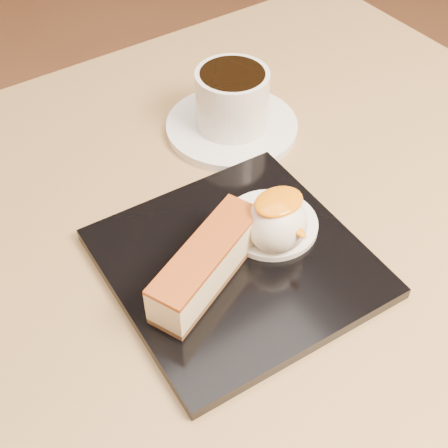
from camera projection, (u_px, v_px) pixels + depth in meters
table at (275, 335)px, 0.71m from camera, size 0.80×0.80×0.72m
dessert_plate at (236, 263)px, 0.57m from camera, size 0.23×0.23×0.01m
cheesecake at (207, 264)px, 0.53m from camera, size 0.13×0.09×0.04m
cream_smear at (270, 224)px, 0.59m from camera, size 0.09×0.09×0.01m
ice_cream_scoop at (277, 223)px, 0.56m from camera, size 0.06×0.06×0.06m
mango_sauce at (279, 202)px, 0.54m from camera, size 0.05×0.04×0.01m
mint_sprig at (230, 218)px, 0.59m from camera, size 0.04×0.03×0.00m
saucer at (232, 127)px, 0.71m from camera, size 0.15×0.15×0.01m
coffee_cup at (233, 97)px, 0.68m from camera, size 0.10×0.08×0.07m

